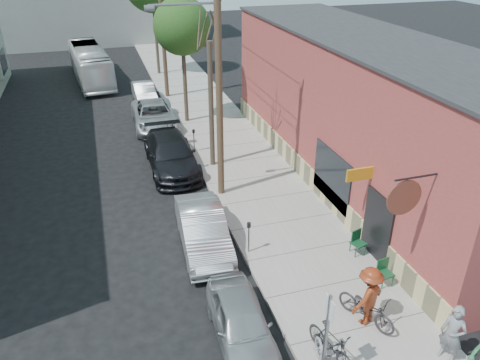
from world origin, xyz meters
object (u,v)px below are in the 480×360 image
object	(u,v)px
utility_pole_near	(217,76)
parked_bike_a	(331,344)
patron_grey	(453,334)
bus	(90,64)
parking_meter_far	(194,137)
car_4	(144,93)
cyclist	(369,296)
parking_meter_near	(249,232)
car_0	(241,322)
sign_post	(327,331)
patio_chair_a	(358,243)
tree_leafy_mid	(182,27)
car_2	(171,154)
tree_bare	(211,106)
car_3	(154,116)
patio_chair_b	(385,273)
car_1	(203,230)

from	to	relation	value
utility_pole_near	parked_bike_a	size ratio (longest dim) A/B	5.46
patron_grey	bus	world-z (taller)	bus
parking_meter_far	bus	distance (m)	16.72
parking_meter_far	car_4	xyz separation A→B (m)	(-1.45, 9.64, -0.34)
cyclist	parking_meter_near	bearing A→B (deg)	-84.98
parked_bike_a	car_0	distance (m)	2.55
sign_post	patio_chair_a	distance (m)	5.92
parking_meter_near	car_0	size ratio (longest dim) A/B	0.32
sign_post	patron_grey	xyz separation A→B (m)	(3.54, -0.41, -0.79)
utility_pole_near	sign_post	bearing A→B (deg)	-90.22
tree_leafy_mid	car_2	size ratio (longest dim) A/B	1.32
sign_post	tree_leafy_mid	world-z (taller)	tree_leafy_mid
tree_bare	car_3	xyz separation A→B (m)	(-2.00, 6.30, -2.44)
sign_post	car_0	size ratio (longest dim) A/B	0.73
utility_pole_near	patio_chair_a	bearing A→B (deg)	-58.33
parking_meter_near	car_4	size ratio (longest dim) A/B	0.32
parking_meter_far	tree_leafy_mid	bearing A→B (deg)	83.35
tree_bare	patio_chair_b	size ratio (longest dim) A/B	6.88
parking_meter_far	patio_chair_b	bearing A→B (deg)	-73.22
patron_grey	car_1	world-z (taller)	patron_grey
parking_meter_near	car_2	world-z (taller)	car_2
tree_leafy_mid	patron_grey	xyz separation A→B (m)	(3.09, -20.16, -4.71)
parking_meter_far	tree_leafy_mid	xyz separation A→B (m)	(0.55, 4.72, 4.78)
cyclist	car_2	xyz separation A→B (m)	(-3.69, 12.16, -0.31)
car_3	patio_chair_a	bearing A→B (deg)	-69.66
parking_meter_near	patron_grey	distance (m)	7.18
parking_meter_far	car_0	bearing A→B (deg)	-96.36
cyclist	parked_bike_a	size ratio (longest dim) A/B	1.05
tree_bare	car_4	size ratio (longest dim) A/B	1.55
tree_leafy_mid	cyclist	world-z (taller)	tree_leafy_mid
tree_leafy_mid	parking_meter_far	bearing A→B (deg)	-96.65
parking_meter_far	parked_bike_a	distance (m)	14.56
patio_chair_b	car_1	distance (m)	6.51
tree_bare	cyclist	world-z (taller)	tree_bare
car_0	car_1	world-z (taller)	car_1
tree_leafy_mid	bus	xyz separation A→B (m)	(-5.35, 11.30, -4.39)
tree_leafy_mid	patio_chair_a	bearing A→B (deg)	-78.24
car_0	car_2	distance (m)	11.61
patron_grey	car_0	xyz separation A→B (m)	(-5.09, 2.43, -0.39)
cyclist	car_0	world-z (taller)	cyclist
car_4	patio_chair_a	bearing A→B (deg)	-77.06
car_0	car_4	world-z (taller)	car_0
parked_bike_a	car_0	size ratio (longest dim) A/B	0.48
patio_chair_b	car_0	bearing A→B (deg)	-179.14
patron_grey	parked_bike_a	world-z (taller)	patron_grey
patio_chair_b	patron_grey	world-z (taller)	patron_grey
parking_meter_far	car_1	xyz separation A→B (m)	(-1.45, -8.30, -0.23)
patio_chair_a	parked_bike_a	bearing A→B (deg)	-145.32
car_3	patio_chair_b	bearing A→B (deg)	-71.59
car_4	car_2	bearing A→B (deg)	-91.45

